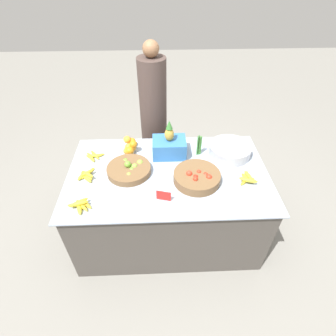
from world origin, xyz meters
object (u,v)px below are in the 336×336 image
object	(u,v)px
vendor_person	(154,123)
price_sign	(164,196)
tomato_basket	(197,177)
produce_crate	(169,146)
metal_bowl	(230,150)
lime_bowl	(129,169)

from	to	relation	value
vendor_person	price_sign	bearing A→B (deg)	-86.25
tomato_basket	vendor_person	size ratio (longest dim) A/B	0.24
tomato_basket	produce_crate	size ratio (longest dim) A/B	1.07
tomato_basket	price_sign	bearing A→B (deg)	-144.19
metal_bowl	price_sign	bearing A→B (deg)	-139.03
price_sign	produce_crate	world-z (taller)	produce_crate
lime_bowl	metal_bowl	distance (m)	0.93
metal_bowl	lime_bowl	bearing A→B (deg)	-166.95
lime_bowl	price_sign	bearing A→B (deg)	-49.51
metal_bowl	produce_crate	size ratio (longest dim) A/B	1.05
metal_bowl	price_sign	world-z (taller)	metal_bowl
tomato_basket	metal_bowl	distance (m)	0.48
price_sign	tomato_basket	bearing A→B (deg)	50.28
tomato_basket	metal_bowl	bearing A→B (deg)	44.59
lime_bowl	price_sign	xyz separation A→B (m)	(0.28, -0.33, 0.01)
lime_bowl	tomato_basket	size ratio (longest dim) A/B	0.97
tomato_basket	price_sign	world-z (taller)	tomato_basket
tomato_basket	produce_crate	xyz separation A→B (m)	(-0.21, 0.36, 0.05)
vendor_person	produce_crate	bearing A→B (deg)	-76.33
tomato_basket	price_sign	distance (m)	0.34
lime_bowl	metal_bowl	world-z (taller)	lime_bowl
lime_bowl	tomato_basket	bearing A→B (deg)	-13.25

